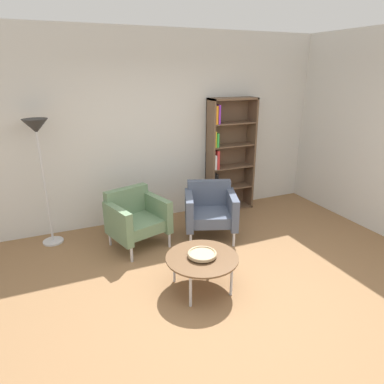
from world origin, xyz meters
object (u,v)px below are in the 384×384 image
(decorative_bowl, at_px, (202,254))
(floor_lamp_torchiere, at_px, (38,142))
(bookshelf_tall, at_px, (227,157))
(coffee_table_low, at_px, (202,259))
(armchair_near_window, at_px, (136,217))
(armchair_by_bookshelf, at_px, (210,209))

(decorative_bowl, height_order, floor_lamp_torchiere, floor_lamp_torchiere)
(bookshelf_tall, bearing_deg, coffee_table_low, -124.80)
(decorative_bowl, bearing_deg, armchair_near_window, 107.46)
(bookshelf_tall, distance_m, armchair_near_window, 1.98)
(coffee_table_low, xyz_separation_m, armchair_by_bookshelf, (0.66, 1.15, 0.04))
(armchair_near_window, bearing_deg, decorative_bowl, -89.48)
(bookshelf_tall, relative_size, armchair_near_window, 2.19)
(decorative_bowl, xyz_separation_m, armchair_by_bookshelf, (0.66, 1.15, -0.02))
(armchair_near_window, bearing_deg, floor_lamp_torchiere, 136.84)
(decorative_bowl, relative_size, armchair_near_window, 0.37)
(coffee_table_low, xyz_separation_m, armchair_near_window, (-0.41, 1.29, 0.04))
(coffee_table_low, height_order, decorative_bowl, decorative_bowl)
(bookshelf_tall, height_order, armchair_near_window, bookshelf_tall)
(decorative_bowl, xyz_separation_m, floor_lamp_torchiere, (-1.50, 1.83, 1.01))
(coffee_table_low, height_order, floor_lamp_torchiere, floor_lamp_torchiere)
(armchair_near_window, xyz_separation_m, armchair_by_bookshelf, (1.07, -0.14, 0.00))
(armchair_near_window, xyz_separation_m, floor_lamp_torchiere, (-1.09, 0.54, 1.03))
(bookshelf_tall, height_order, floor_lamp_torchiere, bookshelf_tall)
(coffee_table_low, relative_size, armchair_near_window, 0.92)
(floor_lamp_torchiere, bearing_deg, decorative_bowl, -50.69)
(bookshelf_tall, height_order, armchair_by_bookshelf, bookshelf_tall)
(bookshelf_tall, distance_m, floor_lamp_torchiere, 2.92)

